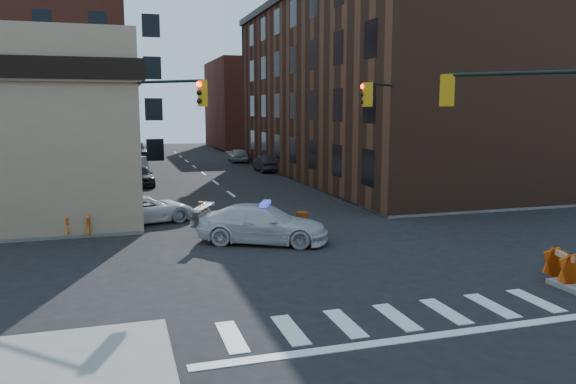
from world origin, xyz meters
TOP-DOWN VIEW (x-y plane):
  - ground at (0.00, 0.00)m, footprint 140.00×140.00m
  - sidewalk_ne at (23.00, 32.75)m, footprint 34.00×54.50m
  - commercial_row_ne at (13.00, 22.50)m, footprint 14.00×34.00m
  - filler_nw at (-16.00, 62.00)m, footprint 20.00×18.00m
  - filler_ne at (14.00, 58.00)m, footprint 16.00×16.00m
  - signal_pole_se at (6.04, -5.52)m, footprint 5.40×5.27m
  - signal_pole_nw at (-5.85, 5.34)m, footprint 3.58×3.67m
  - signal_pole_ne at (5.84, 5.35)m, footprint 3.67×3.58m
  - tree_ne_near at (7.50, 26.00)m, footprint 3.00×3.00m
  - tree_ne_far at (7.50, 34.00)m, footprint 3.00×3.00m
  - police_car at (-1.32, 2.47)m, footprint 5.85×4.38m
  - pickup at (-5.80, 8.12)m, footprint 5.20×3.40m
  - parked_car_wnear at (-5.50, 21.83)m, footprint 2.04×4.50m
  - parked_car_wfar at (-5.41, 29.25)m, footprint 1.72×4.51m
  - parked_car_wdeep at (-4.78, 45.83)m, footprint 2.29×5.49m
  - parked_car_enear at (5.50, 27.99)m, footprint 1.49×4.22m
  - parked_car_efar at (5.01, 37.34)m, footprint 1.96×4.32m
  - pedestrian_a at (-10.71, 7.47)m, footprint 0.68×0.56m
  - pedestrian_b at (-9.53, 6.00)m, footprint 1.09×0.94m
  - barrel_road at (0.77, 3.57)m, footprint 0.68×0.68m
  - barrel_bank at (-2.98, 7.97)m, footprint 0.65×0.65m
  - barricade_se_a at (6.40, -5.75)m, footprint 0.83×1.29m
  - barricade_nw_a at (-7.46, 8.00)m, footprint 1.43×0.92m
  - barricade_nw_b at (-8.70, 5.70)m, footprint 1.22×0.76m

SIDE VIEW (x-z plane):
  - ground at x=0.00m, z-range 0.00..0.00m
  - sidewalk_ne at x=23.00m, z-range 0.00..0.15m
  - barrel_bank at x=-2.98m, z-range 0.00..0.93m
  - barrel_road at x=0.77m, z-range 0.00..0.98m
  - barricade_nw_b at x=-8.70m, z-range 0.15..1.01m
  - barricade_se_a at x=6.40m, z-range 0.15..1.04m
  - barricade_nw_a at x=-7.46m, z-range 0.15..1.14m
  - pickup at x=-5.80m, z-range 0.00..1.33m
  - parked_car_enear at x=5.50m, z-range 0.00..1.39m
  - parked_car_efar at x=5.01m, z-range 0.00..1.44m
  - parked_car_wfar at x=-5.41m, z-range 0.00..1.47m
  - parked_car_wnear at x=-5.50m, z-range 0.00..1.50m
  - police_car at x=-1.32m, z-range 0.00..1.58m
  - parked_car_wdeep at x=-4.78m, z-range 0.00..1.59m
  - pedestrian_a at x=-10.71m, z-range 0.15..1.76m
  - pedestrian_b at x=-9.53m, z-range 0.15..2.08m
  - tree_ne_near at x=7.50m, z-range 1.06..5.91m
  - tree_ne_far at x=7.50m, z-range 1.06..5.91m
  - signal_pole_nw at x=-5.85m, z-range 0.34..8.34m
  - signal_pole_ne at x=5.84m, z-range 0.34..8.34m
  - signal_pole_se at x=6.04m, z-range 0.61..8.61m
  - filler_ne at x=14.00m, z-range 0.00..12.00m
  - commercial_row_ne at x=13.00m, z-range 0.00..14.00m
  - filler_nw at x=-16.00m, z-range 0.00..16.00m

